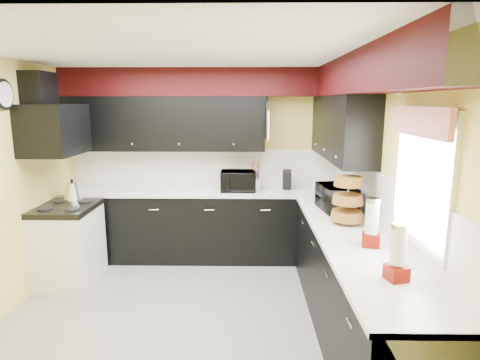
{
  "coord_description": "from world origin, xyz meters",
  "views": [
    {
      "loc": [
        0.56,
        -3.64,
        2.08
      ],
      "look_at": [
        0.49,
        0.65,
        1.24
      ],
      "focal_mm": 30.0,
      "sensor_mm": 36.0,
      "label": 1
    }
  ],
  "objects_px": {
    "toaster_oven": "(238,181)",
    "kettle": "(73,191)",
    "utensil_crock": "(256,185)",
    "microwave": "(337,198)",
    "knife_block": "(287,180)"
  },
  "relations": [
    {
      "from": "microwave",
      "to": "kettle",
      "type": "height_order",
      "value": "microwave"
    },
    {
      "from": "microwave",
      "to": "kettle",
      "type": "bearing_deg",
      "value": 72.45
    },
    {
      "from": "utensil_crock",
      "to": "kettle",
      "type": "relative_size",
      "value": 0.62
    },
    {
      "from": "microwave",
      "to": "knife_block",
      "type": "distance_m",
      "value": 1.13
    },
    {
      "from": "utensil_crock",
      "to": "kettle",
      "type": "distance_m",
      "value": 2.27
    },
    {
      "from": "utensil_crock",
      "to": "toaster_oven",
      "type": "bearing_deg",
      "value": -163.85
    },
    {
      "from": "utensil_crock",
      "to": "knife_block",
      "type": "xyz_separation_m",
      "value": [
        0.42,
        0.04,
        0.05
      ]
    },
    {
      "from": "microwave",
      "to": "knife_block",
      "type": "height_order",
      "value": "microwave"
    },
    {
      "from": "utensil_crock",
      "to": "microwave",
      "type": "bearing_deg",
      "value": -49.92
    },
    {
      "from": "toaster_oven",
      "to": "microwave",
      "type": "relative_size",
      "value": 0.92
    },
    {
      "from": "microwave",
      "to": "utensil_crock",
      "type": "xyz_separation_m",
      "value": [
        -0.84,
        1.0,
        -0.07
      ]
    },
    {
      "from": "toaster_oven",
      "to": "kettle",
      "type": "bearing_deg",
      "value": -168.13
    },
    {
      "from": "utensil_crock",
      "to": "knife_block",
      "type": "relative_size",
      "value": 0.57
    },
    {
      "from": "toaster_oven",
      "to": "kettle",
      "type": "relative_size",
      "value": 2.0
    },
    {
      "from": "toaster_oven",
      "to": "knife_block",
      "type": "xyz_separation_m",
      "value": [
        0.64,
        0.11,
        -0.01
      ]
    }
  ]
}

